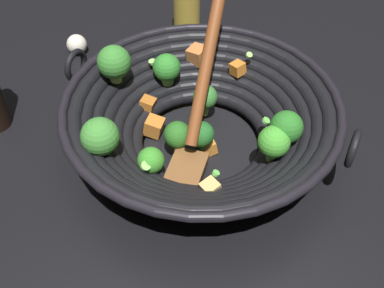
% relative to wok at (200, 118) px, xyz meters
% --- Properties ---
extents(ground_plane, '(4.00, 4.00, 0.00)m').
position_rel_wok_xyz_m(ground_plane, '(0.00, 0.00, -0.06)').
color(ground_plane, black).
extents(wok, '(0.41, 0.41, 0.28)m').
position_rel_wok_xyz_m(wok, '(0.00, 0.00, 0.00)').
color(wok, black).
rests_on(wok, ground).
extents(garlic_bulb, '(0.04, 0.04, 0.04)m').
position_rel_wok_xyz_m(garlic_bulb, '(-0.32, -0.15, -0.04)').
color(garlic_bulb, silver).
rests_on(garlic_bulb, ground).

